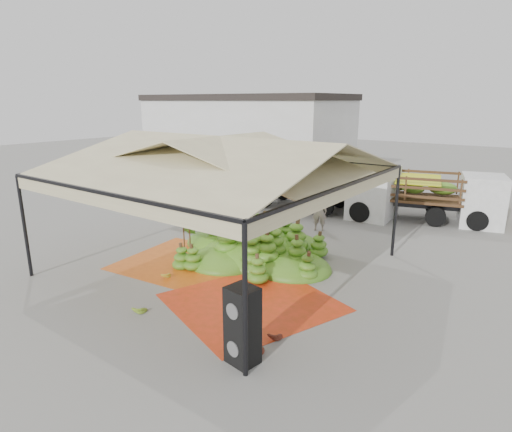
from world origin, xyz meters
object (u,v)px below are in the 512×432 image
Objects in this scene: truck_right at (431,191)px; speaker_stack at (243,326)px; truck_left at (328,182)px; vendor at (319,211)px; banana_heap at (255,237)px.

speaker_stack is at bearing -105.23° from truck_right.
truck_left is 1.05× the size of truck_right.
truck_left reaches higher than speaker_stack.
truck_left is (-4.23, 11.80, 0.59)m from speaker_stack.
truck_left is 4.44m from truck_right.
vendor reaches higher than speaker_stack.
truck_left reaches higher than vendor.
banana_heap is 0.92× the size of truck_left.
truck_left is (-0.87, 6.84, 0.73)m from banana_heap.
banana_heap is at bearing 132.86° from speaker_stack.
truck_right reaches higher than banana_heap.
banana_heap is 8.70m from truck_right.
vendor reaches higher than banana_heap.
truck_left reaches higher than banana_heap.
banana_heap is 3.84m from vendor.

